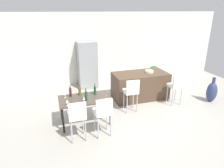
% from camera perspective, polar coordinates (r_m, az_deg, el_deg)
% --- Properties ---
extents(ground_plane, '(10.00, 10.00, 0.00)m').
position_cam_1_polar(ground_plane, '(6.28, 8.29, -7.74)').
color(ground_plane, '#ADA89E').
extents(back_wall, '(10.00, 0.12, 2.90)m').
position_cam_1_polar(back_wall, '(8.48, -0.09, 10.41)').
color(back_wall, silver).
rests_on(back_wall, ground_plane).
extents(kitchen_island, '(1.89, 0.94, 0.92)m').
position_cam_1_polar(kitchen_island, '(7.01, 8.12, -0.46)').
color(kitchen_island, '#4C3828').
rests_on(kitchen_island, ground_plane).
extents(bar_chair_left, '(0.42, 0.42, 1.05)m').
position_cam_1_polar(bar_chair_left, '(5.93, 5.64, -1.89)').
color(bar_chair_left, white).
rests_on(bar_chair_left, ground_plane).
extents(bar_chair_middle, '(0.41, 0.41, 1.05)m').
position_cam_1_polar(bar_chair_middle, '(6.68, 18.18, -0.24)').
color(bar_chair_middle, white).
rests_on(bar_chair_middle, ground_plane).
extents(dining_table, '(1.37, 0.80, 0.74)m').
position_cam_1_polar(dining_table, '(5.38, -7.94, -4.79)').
color(dining_table, '#4C4238').
rests_on(dining_table, ground_plane).
extents(dining_chair_near, '(0.40, 0.40, 1.05)m').
position_cam_1_polar(dining_chair_near, '(4.66, -10.06, -8.78)').
color(dining_chair_near, white).
rests_on(dining_chair_near, ground_plane).
extents(dining_chair_far, '(0.42, 0.42, 1.05)m').
position_cam_1_polar(dining_chair_far, '(4.76, -2.62, -7.80)').
color(dining_chair_far, white).
rests_on(dining_chair_far, ground_plane).
extents(wine_bottle_inner, '(0.07, 0.07, 0.33)m').
position_cam_1_polar(wine_bottle_inner, '(5.51, -4.97, -1.84)').
color(wine_bottle_inner, '#194723').
rests_on(wine_bottle_inner, dining_table).
extents(wine_bottle_right, '(0.07, 0.07, 0.34)m').
position_cam_1_polar(wine_bottle_right, '(5.17, -7.52, -3.43)').
color(wine_bottle_right, '#194723').
rests_on(wine_bottle_right, dining_table).
extents(wine_bottle_far, '(0.07, 0.07, 0.32)m').
position_cam_1_polar(wine_bottle_far, '(5.51, -9.34, -1.97)').
color(wine_bottle_far, brown).
rests_on(wine_bottle_far, dining_table).
extents(wine_bottle_near, '(0.07, 0.07, 0.31)m').
position_cam_1_polar(wine_bottle_near, '(5.48, -11.97, -2.29)').
color(wine_bottle_near, '#471E19').
rests_on(wine_bottle_near, dining_table).
extents(wine_glass_left, '(0.07, 0.07, 0.17)m').
position_cam_1_polar(wine_glass_left, '(5.44, -13.60, -2.67)').
color(wine_glass_left, silver).
rests_on(wine_glass_left, dining_table).
extents(wine_glass_middle, '(0.07, 0.07, 0.17)m').
position_cam_1_polar(wine_glass_middle, '(5.06, -8.20, -4.11)').
color(wine_glass_middle, silver).
rests_on(wine_glass_middle, dining_table).
extents(wine_glass_end, '(0.07, 0.07, 0.17)m').
position_cam_1_polar(wine_glass_end, '(4.98, -12.90, -4.88)').
color(wine_glass_end, silver).
rests_on(wine_glass_end, dining_table).
extents(refrigerator, '(0.72, 0.68, 1.84)m').
position_cam_1_polar(refrigerator, '(7.91, -7.18, 5.54)').
color(refrigerator, '#939699').
rests_on(refrigerator, ground_plane).
extents(fruit_bowl, '(0.30, 0.30, 0.07)m').
position_cam_1_polar(fruit_bowl, '(6.99, 10.77, 3.60)').
color(fruit_bowl, beige).
rests_on(fruit_bowl, kitchen_island).
extents(floor_vase, '(0.34, 0.34, 0.87)m').
position_cam_1_polar(floor_vase, '(7.50, 26.94, -2.04)').
color(floor_vase, navy).
rests_on(floor_vase, ground_plane).
extents(potted_plant, '(0.43, 0.43, 0.63)m').
position_cam_1_polar(potted_plant, '(9.05, 12.03, 3.58)').
color(potted_plant, '#996B4C').
rests_on(potted_plant, ground_plane).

